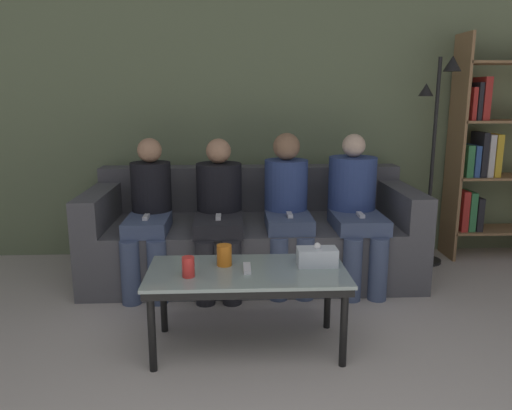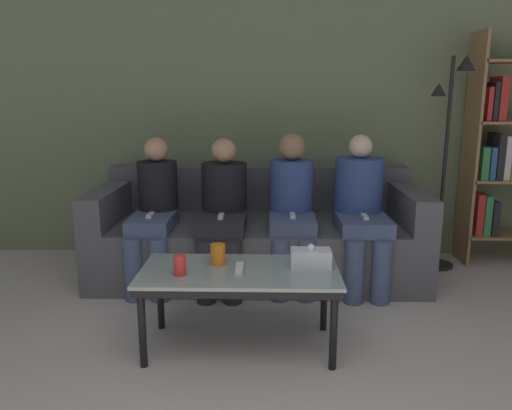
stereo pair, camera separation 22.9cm
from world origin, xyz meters
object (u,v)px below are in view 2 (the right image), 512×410
object	(u,v)px
cup_near_left	(218,254)
seated_person_mid_left	(223,208)
standing_lamp	(449,141)
couch	(258,237)
seated_person_right_end	(361,205)
game_remote	(239,268)
seated_person_left_end	(155,209)
coffee_table	(240,278)
seated_person_mid_right	(292,205)
cup_near_right	(180,265)
tissue_box	(311,258)
bookshelf	(508,157)

from	to	relation	value
cup_near_left	seated_person_mid_left	distance (m)	0.89
standing_lamp	seated_person_mid_left	world-z (taller)	standing_lamp
couch	seated_person_right_end	distance (m)	0.84
couch	game_remote	world-z (taller)	couch
couch	standing_lamp	xyz separation A→B (m)	(1.49, 0.20, 0.74)
seated_person_left_end	seated_person_right_end	xyz separation A→B (m)	(1.50, 0.02, 0.03)
couch	seated_person_left_end	world-z (taller)	seated_person_left_end
seated_person_right_end	coffee_table	bearing A→B (deg)	-130.06
couch	cup_near_left	bearing A→B (deg)	-100.20
cup_near_left	seated_person_mid_right	size ratio (longest dim) A/B	0.11
couch	standing_lamp	bearing A→B (deg)	7.70
game_remote	seated_person_left_end	size ratio (longest dim) A/B	0.14
couch	game_remote	bearing A→B (deg)	-93.63
cup_near_right	standing_lamp	bearing A→B (deg)	38.35
couch	seated_person_mid_right	xyz separation A→B (m)	(0.25, -0.21, 0.30)
coffee_table	seated_person_mid_left	xyz separation A→B (m)	(-0.17, 0.97, 0.17)
coffee_table	couch	bearing A→B (deg)	86.37
coffee_table	tissue_box	bearing A→B (deg)	8.08
cup_near_right	tissue_box	size ratio (longest dim) A/B	0.49
game_remote	bookshelf	size ratio (longest dim) A/B	0.08
couch	seated_person_mid_right	size ratio (longest dim) A/B	2.21
couch	seated_person_left_end	xyz separation A→B (m)	(-0.75, -0.24, 0.27)
standing_lamp	seated_person_right_end	bearing A→B (deg)	-150.80
bookshelf	cup_near_right	bearing A→B (deg)	-146.07
couch	tissue_box	distance (m)	1.20
cup_near_left	seated_person_mid_right	bearing A→B (deg)	63.46
couch	standing_lamp	size ratio (longest dim) A/B	1.46
standing_lamp	seated_person_mid_left	distance (m)	1.85
seated_person_left_end	standing_lamp	bearing A→B (deg)	11.05
coffee_table	seated_person_right_end	bearing A→B (deg)	49.94
cup_near_left	cup_near_right	xyz separation A→B (m)	(-0.18, -0.17, -0.00)
game_remote	bookshelf	xyz separation A→B (m)	(2.11, 1.54, 0.42)
bookshelf	seated_person_mid_left	world-z (taller)	bookshelf
couch	standing_lamp	distance (m)	1.68
seated_person_mid_left	seated_person_mid_right	world-z (taller)	seated_person_mid_right
cup_near_right	standing_lamp	xyz separation A→B (m)	(1.88, 1.49, 0.52)
seated_person_mid_left	game_remote	bearing A→B (deg)	-79.77
coffee_table	seated_person_mid_right	xyz separation A→B (m)	(0.33, 0.99, 0.19)
coffee_table	cup_near_right	world-z (taller)	cup_near_right
cup_near_right	seated_person_mid_right	xyz separation A→B (m)	(0.64, 1.07, 0.09)
cup_near_left	cup_near_right	size ratio (longest dim) A/B	1.08
cup_near_left	seated_person_right_end	size ratio (longest dim) A/B	0.11
standing_lamp	bookshelf	bearing A→B (deg)	14.67
tissue_box	seated_person_right_end	size ratio (longest dim) A/B	0.20
tissue_box	standing_lamp	size ratio (longest dim) A/B	0.13
seated_person_mid_left	coffee_table	bearing A→B (deg)	-79.77
coffee_table	cup_near_left	xyz separation A→B (m)	(-0.12, 0.08, 0.10)
cup_near_left	seated_person_left_end	world-z (taller)	seated_person_left_end
coffee_table	tissue_box	distance (m)	0.41
cup_near_left	game_remote	xyz separation A→B (m)	(0.12, -0.08, -0.05)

